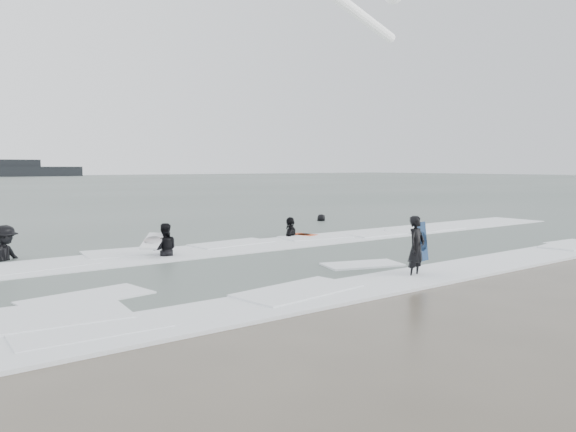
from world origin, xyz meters
TOP-DOWN VIEW (x-y plane):
  - ground at (0.00, 0.00)m, footprint 320.00×320.00m
  - surfer_centre at (-0.18, -0.50)m, footprint 0.62×0.48m
  - surfer_wading at (-3.90, 5.84)m, footprint 0.94×0.84m
  - surfer_breaker at (-7.84, 7.71)m, footprint 1.41×1.31m
  - surfer_right_near at (1.78, 7.26)m, footprint 1.19×1.10m
  - surfer_right_far at (6.68, 11.34)m, footprint 0.87×0.72m
  - surf_foam at (0.00, 3.70)m, footprint 30.03×9.06m
  - bodyboards at (-0.65, 4.21)m, footprint 7.44×8.17m
  - vessel_horizon at (18.73, 149.05)m, footprint 32.05×5.72m

SIDE VIEW (x-z plane):
  - ground at x=0.00m, z-range 0.00..0.00m
  - surfer_centre at x=-0.18m, z-range -0.76..0.76m
  - surfer_wading at x=-3.90m, z-range -0.79..0.79m
  - surfer_breaker at x=-7.84m, z-range -0.96..0.96m
  - surfer_right_near at x=1.78m, z-range -0.98..0.98m
  - surfer_right_far at x=6.68m, z-range -0.77..0.77m
  - surf_foam at x=0.00m, z-range 0.00..0.08m
  - bodyboards at x=-0.65m, z-range -0.13..1.12m
  - vessel_horizon at x=18.73m, z-range -0.56..3.79m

